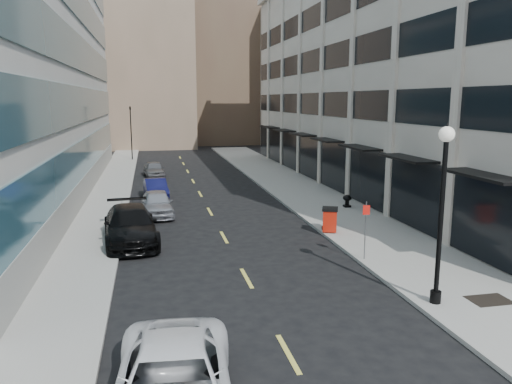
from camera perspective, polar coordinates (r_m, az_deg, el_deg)
name	(u,v)px	position (r m, az deg, el deg)	size (l,w,h in m)	color
sidewalk_right	(324,205)	(32.82, 7.82, -1.50)	(5.00, 80.00, 0.15)	gray
sidewalk_left	(101,215)	(31.07, -17.30, -2.57)	(3.00, 80.00, 0.15)	gray
building_right	(410,72)	(42.46, 17.19, 12.96)	(15.30, 46.50, 18.25)	beige
skyline_tan_near	(143,50)	(78.49, -12.83, 15.50)	(14.00, 18.00, 28.00)	#856B57
skyline_brown	(219,35)	(83.58, -4.24, 17.47)	(12.00, 16.00, 34.00)	brown
skyline_tan_far	(82,74)	(88.89, -19.30, 12.63)	(12.00, 14.00, 22.00)	#856B57
skyline_stone	(289,79)	(79.20, 3.81, 12.78)	(10.00, 14.00, 20.00)	beige
grate_far	(489,300)	(19.06, 25.12, -11.11)	(1.40, 1.00, 0.01)	black
road_centerline	(216,223)	(28.24, -4.57, -3.55)	(0.15, 68.20, 0.01)	#D8CC4C
traffic_signal	(130,110)	(58.21, -14.19, 9.09)	(0.66, 0.66, 6.98)	black
car_black_pickup	(130,225)	(24.92, -14.17, -3.70)	(2.44, 5.99, 1.74)	black
car_silver_sedan	(157,203)	(30.36, -11.24, -1.27)	(1.79, 4.44, 1.51)	#96989E
car_blue_sedan	(156,189)	(35.74, -11.38, 0.37)	(1.45, 4.15, 1.37)	#111341
car_grey_sedan	(154,169)	(45.58, -11.57, 2.56)	(1.67, 4.15, 1.41)	slate
trash_bin	(330,219)	(25.87, 8.44, -3.05)	(1.02, 1.02, 1.27)	#A8190B
lamppost	(442,199)	(17.17, 20.52, -0.80)	(0.50, 0.50, 6.02)	black
sign_post	(366,222)	(21.57, 12.43, -3.41)	(0.29, 0.09, 2.51)	slate
urn_planter	(347,200)	(32.06, 10.38, -0.86)	(0.56, 0.56, 0.78)	black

